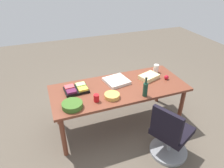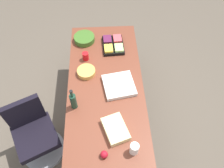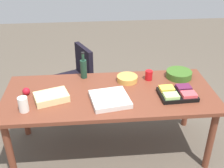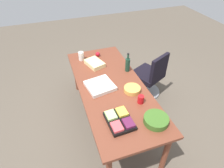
% 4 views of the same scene
% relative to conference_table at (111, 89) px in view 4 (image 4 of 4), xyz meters
% --- Properties ---
extents(ground_plane, '(10.00, 10.00, 0.00)m').
position_rel_conference_table_xyz_m(ground_plane, '(0.00, 0.00, -0.68)').
color(ground_plane, brown).
extents(conference_table, '(2.18, 0.91, 0.76)m').
position_rel_conference_table_xyz_m(conference_table, '(0.00, 0.00, 0.00)').
color(conference_table, brown).
rests_on(conference_table, ground).
extents(office_chair, '(0.64, 0.64, 0.90)m').
position_rel_conference_table_xyz_m(office_chair, '(-0.42, 0.88, -0.33)').
color(office_chair, gray).
rests_on(office_chair, ground).
extents(apple_red, '(0.09, 0.09, 0.08)m').
position_rel_conference_table_xyz_m(apple_red, '(-0.85, 0.04, 0.12)').
color(apple_red, '#B51423').
rests_on(apple_red, conference_table).
extents(chip_bowl, '(0.25, 0.25, 0.06)m').
position_rel_conference_table_xyz_m(chip_bowl, '(0.21, 0.23, 0.11)').
color(chip_bowl, gold).
rests_on(chip_bowl, conference_table).
extents(red_solo_cup, '(0.09, 0.09, 0.11)m').
position_rel_conference_table_xyz_m(red_solo_cup, '(0.46, 0.24, 0.13)').
color(red_solo_cup, red).
rests_on(red_solo_cup, conference_table).
extents(sheet_cake, '(0.37, 0.31, 0.07)m').
position_rel_conference_table_xyz_m(sheet_cake, '(-0.59, -0.08, 0.11)').
color(sheet_cake, beige).
rests_on(sheet_cake, conference_table).
extents(fruit_platter, '(0.37, 0.30, 0.07)m').
position_rel_conference_table_xyz_m(fruit_platter, '(0.67, -0.13, 0.11)').
color(fruit_platter, black).
rests_on(fruit_platter, conference_table).
extents(pizza_box, '(0.42, 0.42, 0.05)m').
position_rel_conference_table_xyz_m(pizza_box, '(-0.01, -0.16, 0.10)').
color(pizza_box, silver).
rests_on(pizza_box, conference_table).
extents(wine_bottle, '(0.09, 0.09, 0.31)m').
position_rel_conference_table_xyz_m(wine_bottle, '(-0.26, 0.36, 0.20)').
color(wine_bottle, '#193B2A').
rests_on(wine_bottle, conference_table).
extents(salad_bowl, '(0.34, 0.34, 0.08)m').
position_rel_conference_table_xyz_m(salad_bowl, '(0.81, 0.27, 0.12)').
color(salad_bowl, '#3C6623').
rests_on(salad_bowl, conference_table).
extents(mayo_jar, '(0.11, 0.11, 0.15)m').
position_rel_conference_table_xyz_m(mayo_jar, '(-0.82, -0.25, 0.15)').
color(mayo_jar, white).
rests_on(mayo_jar, conference_table).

